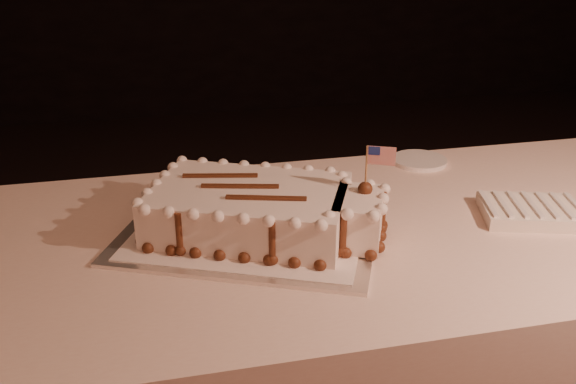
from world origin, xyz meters
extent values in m
cube|color=beige|center=(0.00, 0.60, 0.38)|extent=(2.40, 0.80, 0.75)
cube|color=silver|center=(-0.29, 0.62, 0.75)|extent=(0.62, 0.56, 0.01)
cube|color=white|center=(-0.29, 0.62, 0.76)|extent=(0.56, 0.50, 0.00)
cube|color=white|center=(-0.29, 0.62, 0.81)|extent=(0.46, 0.39, 0.09)
cube|color=white|center=(-0.09, 0.53, 0.81)|extent=(0.14, 0.17, 0.09)
sphere|color=#5A2B16|center=(-0.50, 0.57, 0.77)|extent=(0.02, 0.02, 0.02)
sphere|color=#5A2B16|center=(-0.45, 0.55, 0.77)|extent=(0.02, 0.02, 0.02)
sphere|color=#5A2B16|center=(-0.41, 0.53, 0.77)|extent=(0.02, 0.02, 0.02)
sphere|color=#5A2B16|center=(-0.37, 0.51, 0.77)|extent=(0.02, 0.02, 0.02)
sphere|color=#5A2B16|center=(-0.32, 0.49, 0.77)|extent=(0.02, 0.02, 0.02)
sphere|color=#5A2B16|center=(-0.28, 0.47, 0.77)|extent=(0.02, 0.02, 0.02)
sphere|color=#5A2B16|center=(-0.24, 0.45, 0.77)|extent=(0.02, 0.02, 0.02)
sphere|color=#5A2B16|center=(-0.19, 0.43, 0.77)|extent=(0.02, 0.02, 0.02)
sphere|color=#5A2B16|center=(-0.17, 0.46, 0.77)|extent=(0.02, 0.02, 0.02)
sphere|color=#5A2B16|center=(-0.13, 0.47, 0.77)|extent=(0.02, 0.02, 0.02)
sphere|color=#5A2B16|center=(-0.09, 0.45, 0.77)|extent=(0.02, 0.02, 0.02)
sphere|color=#5A2B16|center=(-0.07, 0.47, 0.77)|extent=(0.02, 0.02, 0.02)
sphere|color=#5A2B16|center=(-0.05, 0.52, 0.77)|extent=(0.02, 0.02, 0.02)
sphere|color=#5A2B16|center=(-0.03, 0.56, 0.77)|extent=(0.02, 0.02, 0.02)
sphere|color=#5A2B16|center=(-0.05, 0.59, 0.77)|extent=(0.02, 0.02, 0.02)
sphere|color=#5A2B16|center=(-0.09, 0.61, 0.77)|extent=(0.02, 0.02, 0.02)
sphere|color=#5A2B16|center=(-0.09, 0.64, 0.77)|extent=(0.02, 0.02, 0.02)
sphere|color=#5A2B16|center=(-0.11, 0.67, 0.77)|extent=(0.02, 0.02, 0.02)
sphere|color=#5A2B16|center=(-0.15, 0.69, 0.77)|extent=(0.02, 0.02, 0.02)
sphere|color=#5A2B16|center=(-0.19, 0.71, 0.77)|extent=(0.02, 0.02, 0.02)
sphere|color=#5A2B16|center=(-0.24, 0.73, 0.77)|extent=(0.02, 0.02, 0.02)
sphere|color=#5A2B16|center=(-0.28, 0.75, 0.77)|extent=(0.02, 0.02, 0.02)
sphere|color=#5A2B16|center=(-0.32, 0.77, 0.77)|extent=(0.02, 0.02, 0.02)
sphere|color=#5A2B16|center=(-0.37, 0.79, 0.77)|extent=(0.02, 0.02, 0.02)
sphere|color=#5A2B16|center=(-0.41, 0.81, 0.77)|extent=(0.02, 0.02, 0.02)
sphere|color=#5A2B16|center=(-0.43, 0.77, 0.77)|extent=(0.02, 0.02, 0.02)
sphere|color=#5A2B16|center=(-0.45, 0.73, 0.77)|extent=(0.02, 0.02, 0.02)
sphere|color=#5A2B16|center=(-0.47, 0.69, 0.77)|extent=(0.02, 0.02, 0.02)
sphere|color=#5A2B16|center=(-0.49, 0.64, 0.77)|extent=(0.02, 0.02, 0.02)
sphere|color=#5A2B16|center=(-0.51, 0.60, 0.77)|extent=(0.02, 0.02, 0.02)
sphere|color=white|center=(-0.50, 0.57, 0.85)|extent=(0.02, 0.02, 0.02)
sphere|color=white|center=(-0.45, 0.55, 0.85)|extent=(0.02, 0.02, 0.02)
sphere|color=white|center=(-0.41, 0.53, 0.85)|extent=(0.02, 0.02, 0.02)
sphere|color=white|center=(-0.37, 0.51, 0.85)|extent=(0.02, 0.02, 0.02)
sphere|color=white|center=(-0.32, 0.49, 0.85)|extent=(0.02, 0.02, 0.02)
sphere|color=white|center=(-0.28, 0.47, 0.85)|extent=(0.02, 0.02, 0.02)
sphere|color=white|center=(-0.24, 0.45, 0.85)|extent=(0.02, 0.02, 0.02)
sphere|color=white|center=(-0.19, 0.43, 0.85)|extent=(0.02, 0.02, 0.02)
sphere|color=white|center=(-0.17, 0.46, 0.85)|extent=(0.02, 0.02, 0.02)
sphere|color=white|center=(-0.13, 0.47, 0.85)|extent=(0.02, 0.02, 0.02)
sphere|color=white|center=(-0.09, 0.45, 0.85)|extent=(0.02, 0.02, 0.02)
sphere|color=white|center=(-0.07, 0.47, 0.85)|extent=(0.02, 0.02, 0.02)
sphere|color=white|center=(-0.05, 0.52, 0.85)|extent=(0.02, 0.02, 0.02)
sphere|color=white|center=(-0.03, 0.56, 0.85)|extent=(0.02, 0.02, 0.02)
sphere|color=white|center=(-0.05, 0.59, 0.85)|extent=(0.02, 0.02, 0.02)
sphere|color=white|center=(-0.09, 0.61, 0.85)|extent=(0.02, 0.02, 0.02)
sphere|color=white|center=(-0.09, 0.64, 0.85)|extent=(0.02, 0.02, 0.02)
sphere|color=white|center=(-0.11, 0.67, 0.85)|extent=(0.02, 0.02, 0.02)
sphere|color=white|center=(-0.15, 0.69, 0.85)|extent=(0.02, 0.02, 0.02)
sphere|color=white|center=(-0.19, 0.71, 0.85)|extent=(0.02, 0.02, 0.02)
sphere|color=white|center=(-0.24, 0.73, 0.85)|extent=(0.02, 0.02, 0.02)
sphere|color=white|center=(-0.28, 0.75, 0.85)|extent=(0.02, 0.02, 0.02)
sphere|color=white|center=(-0.32, 0.77, 0.85)|extent=(0.02, 0.02, 0.02)
sphere|color=white|center=(-0.37, 0.79, 0.85)|extent=(0.02, 0.02, 0.02)
sphere|color=white|center=(-0.41, 0.81, 0.85)|extent=(0.02, 0.02, 0.02)
sphere|color=white|center=(-0.43, 0.77, 0.85)|extent=(0.02, 0.02, 0.02)
sphere|color=white|center=(-0.45, 0.73, 0.85)|extent=(0.02, 0.02, 0.02)
sphere|color=white|center=(-0.47, 0.69, 0.85)|extent=(0.02, 0.02, 0.02)
sphere|color=white|center=(-0.49, 0.64, 0.85)|extent=(0.02, 0.02, 0.02)
sphere|color=white|center=(-0.51, 0.60, 0.85)|extent=(0.02, 0.02, 0.02)
cylinder|color=#5A2B16|center=(-0.44, 0.54, 0.81)|extent=(0.01, 0.01, 0.08)
sphere|color=#5A2B16|center=(-0.44, 0.54, 0.77)|extent=(0.02, 0.02, 0.02)
cylinder|color=#5A2B16|center=(-0.28, 0.47, 0.81)|extent=(0.01, 0.01, 0.08)
sphere|color=#5A2B16|center=(-0.28, 0.47, 0.77)|extent=(0.02, 0.02, 0.02)
cylinder|color=#5A2B16|center=(-0.14, 0.47, 0.81)|extent=(0.01, 0.01, 0.08)
sphere|color=#5A2B16|center=(-0.14, 0.47, 0.77)|extent=(0.02, 0.02, 0.02)
cylinder|color=#5A2B16|center=(-0.03, 0.54, 0.81)|extent=(0.01, 0.01, 0.08)
sphere|color=#5A2B16|center=(-0.03, 0.54, 0.77)|extent=(0.02, 0.02, 0.02)
cylinder|color=#5A2B16|center=(-0.08, 0.66, 0.81)|extent=(0.01, 0.01, 0.08)
sphere|color=#5A2B16|center=(-0.08, 0.66, 0.77)|extent=(0.02, 0.02, 0.02)
cylinder|color=#5A2B16|center=(-0.24, 0.73, 0.81)|extent=(0.01, 0.01, 0.08)
sphere|color=#5A2B16|center=(-0.24, 0.73, 0.77)|extent=(0.02, 0.02, 0.02)
cylinder|color=#5A2B16|center=(-0.41, 0.81, 0.81)|extent=(0.01, 0.01, 0.08)
sphere|color=#5A2B16|center=(-0.41, 0.81, 0.77)|extent=(0.02, 0.02, 0.02)
cylinder|color=#5A2B16|center=(-0.48, 0.66, 0.81)|extent=(0.01, 0.01, 0.08)
sphere|color=#5A2B16|center=(-0.48, 0.66, 0.77)|extent=(0.02, 0.02, 0.02)
cube|color=#5A2B16|center=(-0.34, 0.69, 0.86)|extent=(0.15, 0.04, 0.01)
cube|color=#5A2B16|center=(-0.31, 0.62, 0.86)|extent=(0.15, 0.05, 0.01)
cube|color=#5A2B16|center=(-0.27, 0.56, 0.86)|extent=(0.15, 0.05, 0.01)
sphere|color=#5A2B16|center=(-0.07, 0.55, 0.86)|extent=(0.03, 0.03, 0.03)
cylinder|color=#A67247|center=(-0.07, 0.55, 0.89)|extent=(0.00, 0.00, 0.11)
cube|color=red|center=(-0.05, 0.54, 0.93)|extent=(0.05, 0.02, 0.04)
cube|color=navy|center=(-0.06, 0.54, 0.94)|extent=(0.02, 0.01, 0.02)
cube|color=white|center=(0.31, 0.56, 0.76)|extent=(0.24, 0.20, 0.03)
cube|color=white|center=(0.22, 0.58, 0.78)|extent=(0.04, 0.13, 0.01)
cube|color=white|center=(0.25, 0.57, 0.78)|extent=(0.04, 0.13, 0.01)
cube|color=white|center=(0.28, 0.57, 0.78)|extent=(0.04, 0.13, 0.01)
cube|color=white|center=(0.31, 0.56, 0.78)|extent=(0.04, 0.13, 0.01)
cube|color=white|center=(0.34, 0.55, 0.78)|extent=(0.04, 0.13, 0.01)
cube|color=white|center=(0.37, 0.54, 0.78)|extent=(0.04, 0.13, 0.01)
cylinder|color=white|center=(0.21, 0.92, 0.76)|extent=(0.14, 0.14, 0.01)
camera|label=1|loc=(-0.48, -0.54, 1.36)|focal=40.00mm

